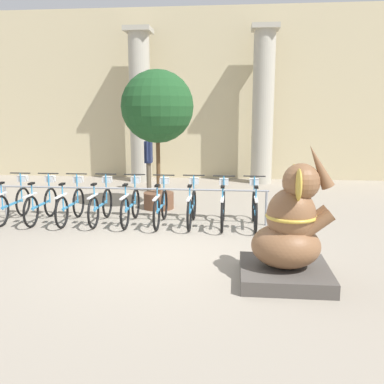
# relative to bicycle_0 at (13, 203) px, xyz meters

# --- Properties ---
(ground_plane) EXTENTS (60.00, 60.00, 0.00)m
(ground_plane) POSITION_rel_bicycle_0_xyz_m (3.72, -1.81, -0.41)
(ground_plane) COLOR gray
(building_facade) EXTENTS (20.00, 0.20, 6.00)m
(building_facade) POSITION_rel_bicycle_0_xyz_m (3.72, 6.79, 2.59)
(building_facade) COLOR #C6B78E
(building_facade) RESTS_ON ground_plane
(column_left) EXTENTS (0.89, 0.89, 5.16)m
(column_left) POSITION_rel_bicycle_0_xyz_m (1.64, 5.79, 2.22)
(column_left) COLOR #ADA899
(column_left) RESTS_ON ground_plane
(column_right) EXTENTS (0.89, 0.89, 5.16)m
(column_right) POSITION_rel_bicycle_0_xyz_m (5.81, 5.79, 2.22)
(column_right) COLOR #ADA899
(column_right) RESTS_ON ground_plane
(bike_rack) EXTENTS (5.94, 0.05, 0.77)m
(bike_rack) POSITION_rel_bicycle_0_xyz_m (2.67, 0.14, 0.24)
(bike_rack) COLOR gray
(bike_rack) RESTS_ON ground_plane
(bicycle_0) EXTENTS (0.48, 1.65, 1.03)m
(bicycle_0) POSITION_rel_bicycle_0_xyz_m (0.00, 0.00, 0.00)
(bicycle_0) COLOR black
(bicycle_0) RESTS_ON ground_plane
(bicycle_1) EXTENTS (0.48, 1.65, 1.03)m
(bicycle_1) POSITION_rel_bicycle_0_xyz_m (0.67, 0.01, 0.00)
(bicycle_1) COLOR black
(bicycle_1) RESTS_ON ground_plane
(bicycle_2) EXTENTS (0.48, 1.65, 1.03)m
(bicycle_2) POSITION_rel_bicycle_0_xyz_m (1.33, 0.01, 0.00)
(bicycle_2) COLOR black
(bicycle_2) RESTS_ON ground_plane
(bicycle_3) EXTENTS (0.48, 1.65, 1.03)m
(bicycle_3) POSITION_rel_bicycle_0_xyz_m (2.00, 0.05, 0.00)
(bicycle_3) COLOR black
(bicycle_3) RESTS_ON ground_plane
(bicycle_4) EXTENTS (0.48, 1.65, 1.03)m
(bicycle_4) POSITION_rel_bicycle_0_xyz_m (2.67, 0.05, 0.00)
(bicycle_4) COLOR black
(bicycle_4) RESTS_ON ground_plane
(bicycle_5) EXTENTS (0.48, 1.65, 1.03)m
(bicycle_5) POSITION_rel_bicycle_0_xyz_m (3.34, 0.02, 0.00)
(bicycle_5) COLOR black
(bicycle_5) RESTS_ON ground_plane
(bicycle_6) EXTENTS (0.48, 1.65, 1.03)m
(bicycle_6) POSITION_rel_bicycle_0_xyz_m (4.00, 0.05, 0.00)
(bicycle_6) COLOR black
(bicycle_6) RESTS_ON ground_plane
(bicycle_7) EXTENTS (0.48, 1.65, 1.03)m
(bicycle_7) POSITION_rel_bicycle_0_xyz_m (4.67, 0.01, 0.00)
(bicycle_7) COLOR black
(bicycle_7) RESTS_ON ground_plane
(bicycle_8) EXTENTS (0.48, 1.65, 1.03)m
(bicycle_8) POSITION_rel_bicycle_0_xyz_m (5.34, 0.05, 0.00)
(bicycle_8) COLOR black
(bicycle_8) RESTS_ON ground_plane
(elephant_statue) EXTENTS (1.27, 1.27, 1.99)m
(elephant_statue) POSITION_rel_bicycle_0_xyz_m (5.69, -2.91, 0.26)
(elephant_statue) COLOR #4C4742
(elephant_statue) RESTS_ON ground_plane
(person_pedestrian) EXTENTS (0.24, 0.47, 1.79)m
(person_pedestrian) POSITION_rel_bicycle_0_xyz_m (2.29, 3.91, 0.68)
(person_pedestrian) COLOR brown
(person_pedestrian) RESTS_ON ground_plane
(potted_tree) EXTENTS (1.76, 1.76, 3.41)m
(potted_tree) POSITION_rel_bicycle_0_xyz_m (3.01, 1.54, 2.02)
(potted_tree) COLOR brown
(potted_tree) RESTS_ON ground_plane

